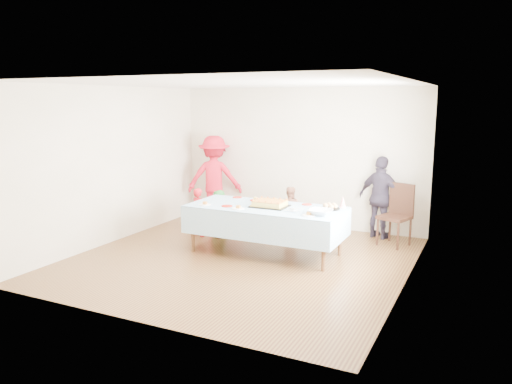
{
  "coord_description": "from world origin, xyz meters",
  "views": [
    {
      "loc": [
        3.47,
        -6.65,
        2.45
      ],
      "look_at": [
        0.12,
        0.3,
        1.03
      ],
      "focal_mm": 35.0,
      "sensor_mm": 36.0,
      "label": 1
    }
  ],
  "objects_px": {
    "birthday_cake": "(270,204)",
    "party_table": "(266,210)",
    "adult_left": "(214,178)",
    "dining_chair": "(398,211)"
  },
  "relations": [
    {
      "from": "birthday_cake",
      "to": "party_table",
      "type": "bearing_deg",
      "value": -168.6
    },
    {
      "from": "birthday_cake",
      "to": "adult_left",
      "type": "height_order",
      "value": "adult_left"
    },
    {
      "from": "birthday_cake",
      "to": "dining_chair",
      "type": "height_order",
      "value": "dining_chair"
    },
    {
      "from": "adult_left",
      "to": "birthday_cake",
      "type": "bearing_deg",
      "value": 118.61
    },
    {
      "from": "party_table",
      "to": "dining_chair",
      "type": "distance_m",
      "value": 2.33
    },
    {
      "from": "dining_chair",
      "to": "adult_left",
      "type": "height_order",
      "value": "adult_left"
    },
    {
      "from": "birthday_cake",
      "to": "adult_left",
      "type": "bearing_deg",
      "value": 139.66
    },
    {
      "from": "dining_chair",
      "to": "birthday_cake",
      "type": "bearing_deg",
      "value": -120.08
    },
    {
      "from": "dining_chair",
      "to": "adult_left",
      "type": "distance_m",
      "value": 3.81
    },
    {
      "from": "dining_chair",
      "to": "adult_left",
      "type": "relative_size",
      "value": 0.61
    }
  ]
}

